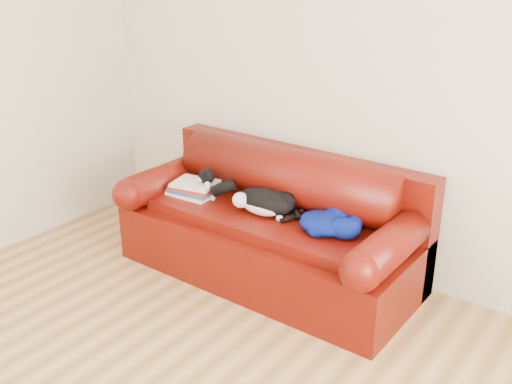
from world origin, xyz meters
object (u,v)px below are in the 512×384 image
Objects in this scene: book_stack at (194,188)px; cat at (264,202)px; sofa_base at (268,245)px; blanket at (329,222)px.

cat is at bearing 2.31° from book_stack.
sofa_base is 4.32× the size of blanket.
sofa_base is 0.59m from blanket.
book_stack is at bearing -173.01° from sofa_base.
cat is at bearing -176.23° from blanket.
book_stack is at bearing -177.04° from blanket.
blanket is (1.11, 0.06, 0.01)m from book_stack.
blanket is (0.49, -0.02, 0.32)m from sofa_base.
cat reaches higher than sofa_base.
sofa_base is 5.91× the size of book_stack.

